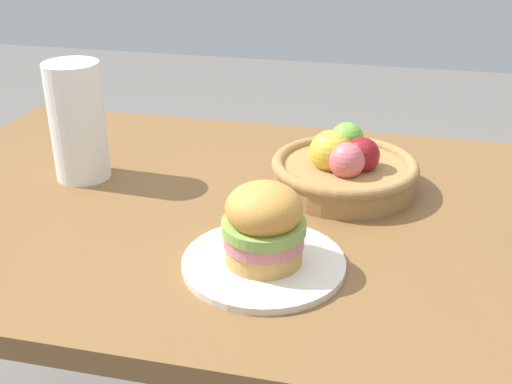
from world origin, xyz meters
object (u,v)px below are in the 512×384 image
Objects in this scene: plate at (264,263)px; sandwich at (264,224)px; fruit_basket at (344,168)px; paper_towel_roll at (77,122)px.

sandwich is (0.00, -0.00, 0.07)m from plate.
fruit_basket is (0.09, 0.32, 0.04)m from plate.
sandwich is 0.46× the size of fruit_basket.
sandwich is 0.33m from fruit_basket.
fruit_basket is at bearing 7.00° from paper_towel_roll.
sandwich is at bearing -29.95° from paper_towel_roll.
sandwich reaches higher than plate.
plate is 0.33m from fruit_basket.
plate is at bearing -106.35° from fruit_basket.
plate is 1.09× the size of paper_towel_roll.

